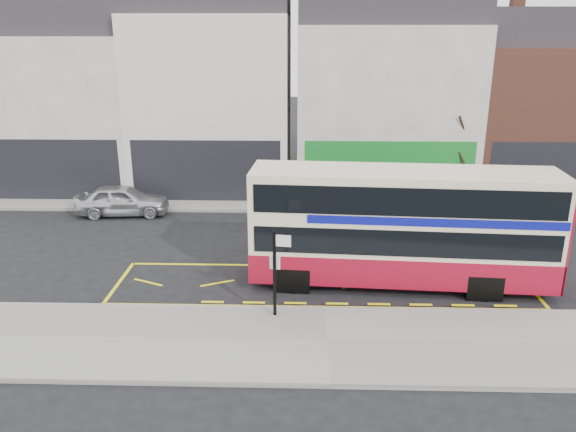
{
  "coord_description": "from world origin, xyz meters",
  "views": [
    {
      "loc": [
        -0.68,
        -15.88,
        8.21
      ],
      "look_at": [
        -1.19,
        2.0,
        2.32
      ],
      "focal_mm": 35.0,
      "sensor_mm": 36.0,
      "label": 1
    }
  ],
  "objects_px": {
    "car_grey": "(353,201)",
    "car_white": "(440,199)",
    "car_silver": "(123,200)",
    "bus_stop_post": "(277,265)",
    "street_tree_right": "(458,125)",
    "double_decker_bus": "(403,226)"
  },
  "relations": [
    {
      "from": "bus_stop_post",
      "to": "street_tree_right",
      "type": "distance_m",
      "value": 15.28
    },
    {
      "from": "bus_stop_post",
      "to": "car_white",
      "type": "bearing_deg",
      "value": 63.69
    },
    {
      "from": "car_grey",
      "to": "bus_stop_post",
      "type": "bearing_deg",
      "value": 158.51
    },
    {
      "from": "car_silver",
      "to": "street_tree_right",
      "type": "bearing_deg",
      "value": -85.03
    },
    {
      "from": "bus_stop_post",
      "to": "street_tree_right",
      "type": "xyz_separation_m",
      "value": [
        8.31,
        12.65,
        2.11
      ]
    },
    {
      "from": "bus_stop_post",
      "to": "car_silver",
      "type": "relative_size",
      "value": 0.62
    },
    {
      "from": "bus_stop_post",
      "to": "car_silver",
      "type": "height_order",
      "value": "bus_stop_post"
    },
    {
      "from": "double_decker_bus",
      "to": "car_silver",
      "type": "xyz_separation_m",
      "value": [
        -11.76,
        7.29,
        -1.37
      ]
    },
    {
      "from": "car_silver",
      "to": "car_grey",
      "type": "distance_m",
      "value": 10.78
    },
    {
      "from": "car_silver",
      "to": "street_tree_right",
      "type": "height_order",
      "value": "street_tree_right"
    },
    {
      "from": "double_decker_bus",
      "to": "car_white",
      "type": "xyz_separation_m",
      "value": [
        3.16,
        8.02,
        -1.39
      ]
    },
    {
      "from": "street_tree_right",
      "to": "car_grey",
      "type": "bearing_deg",
      "value": -155.38
    },
    {
      "from": "car_silver",
      "to": "car_white",
      "type": "bearing_deg",
      "value": -91.95
    },
    {
      "from": "double_decker_bus",
      "to": "street_tree_right",
      "type": "height_order",
      "value": "street_tree_right"
    },
    {
      "from": "car_silver",
      "to": "bus_stop_post",
      "type": "bearing_deg",
      "value": -146.87
    },
    {
      "from": "car_grey",
      "to": "street_tree_right",
      "type": "bearing_deg",
      "value": -70.19
    },
    {
      "from": "car_grey",
      "to": "car_white",
      "type": "distance_m",
      "value": 4.16
    },
    {
      "from": "double_decker_bus",
      "to": "car_grey",
      "type": "relative_size",
      "value": 2.43
    },
    {
      "from": "car_white",
      "to": "car_silver",
      "type": "bearing_deg",
      "value": 87.88
    },
    {
      "from": "car_silver",
      "to": "street_tree_right",
      "type": "relative_size",
      "value": 0.75
    },
    {
      "from": "double_decker_bus",
      "to": "car_white",
      "type": "relative_size",
      "value": 2.09
    },
    {
      "from": "bus_stop_post",
      "to": "car_grey",
      "type": "distance_m",
      "value": 10.75
    }
  ]
}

